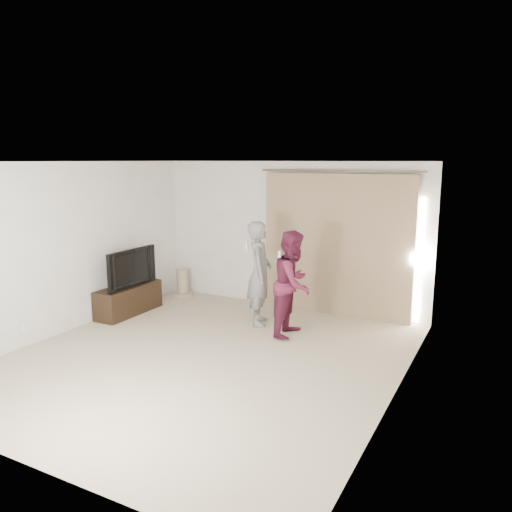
# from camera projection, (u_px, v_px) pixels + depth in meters

# --- Properties ---
(floor) EXTENTS (5.50, 5.50, 0.00)m
(floor) POSITION_uv_depth(u_px,v_px,m) (205.00, 357.00, 6.73)
(floor) COLOR #C6B995
(floor) RESTS_ON ground
(wall_back) EXTENTS (5.00, 0.04, 2.60)m
(wall_back) POSITION_uv_depth(u_px,v_px,m) (289.00, 235.00, 8.87)
(wall_back) COLOR silver
(wall_back) RESTS_ON ground
(wall_left) EXTENTS (0.04, 5.50, 2.60)m
(wall_left) POSITION_uv_depth(u_px,v_px,m) (67.00, 248.00, 7.62)
(wall_left) COLOR silver
(wall_left) RESTS_ON ground
(ceiling) EXTENTS (5.00, 5.50, 0.01)m
(ceiling) POSITION_uv_depth(u_px,v_px,m) (201.00, 162.00, 6.23)
(ceiling) COLOR silver
(ceiling) RESTS_ON wall_back
(curtain) EXTENTS (2.80, 0.11, 2.46)m
(curtain) POSITION_uv_depth(u_px,v_px,m) (337.00, 245.00, 8.41)
(curtain) COLOR tan
(curtain) RESTS_ON ground
(tv_console) EXTENTS (0.44, 1.28, 0.49)m
(tv_console) POSITION_uv_depth(u_px,v_px,m) (129.00, 300.00, 8.62)
(tv_console) COLOR black
(tv_console) RESTS_ON ground
(tv) EXTENTS (0.15, 1.13, 0.65)m
(tv) POSITION_uv_depth(u_px,v_px,m) (127.00, 267.00, 8.51)
(tv) COLOR black
(tv) RESTS_ON tv_console
(scratching_post) EXTENTS (0.40, 0.40, 0.54)m
(scratching_post) POSITION_uv_depth(u_px,v_px,m) (183.00, 285.00, 9.73)
(scratching_post) COLOR #C4AF86
(scratching_post) RESTS_ON ground
(person_man) EXTENTS (0.61, 0.72, 1.68)m
(person_man) POSITION_uv_depth(u_px,v_px,m) (260.00, 273.00, 7.97)
(person_man) COLOR slate
(person_man) RESTS_ON ground
(person_woman) EXTENTS (0.63, 0.80, 1.60)m
(person_woman) POSITION_uv_depth(u_px,v_px,m) (293.00, 283.00, 7.48)
(person_woman) COLOR #5D1B34
(person_woman) RESTS_ON ground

